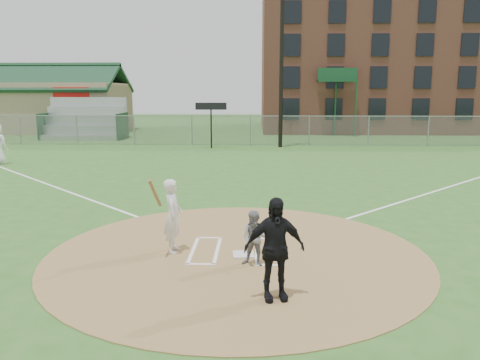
{
  "coord_description": "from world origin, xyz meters",
  "views": [
    {
      "loc": [
        0.42,
        -9.95,
        3.53
      ],
      "look_at": [
        0.0,
        2.0,
        1.3
      ],
      "focal_mm": 35.0,
      "sensor_mm": 36.0,
      "label": 1
    }
  ],
  "objects_px": {
    "umpire": "(274,249)",
    "catcher": "(255,238)",
    "home_plate": "(244,254)",
    "batter_at_plate": "(173,216)"
  },
  "relations": [
    {
      "from": "umpire",
      "to": "catcher",
      "type": "bearing_deg",
      "value": 90.01
    },
    {
      "from": "home_plate",
      "to": "umpire",
      "type": "relative_size",
      "value": 0.26
    },
    {
      "from": "catcher",
      "to": "batter_at_plate",
      "type": "height_order",
      "value": "batter_at_plate"
    },
    {
      "from": "catcher",
      "to": "umpire",
      "type": "xyz_separation_m",
      "value": [
        0.33,
        -1.59,
        0.33
      ]
    },
    {
      "from": "home_plate",
      "to": "catcher",
      "type": "height_order",
      "value": "catcher"
    },
    {
      "from": "home_plate",
      "to": "umpire",
      "type": "distance_m",
      "value": 2.43
    },
    {
      "from": "home_plate",
      "to": "batter_at_plate",
      "type": "bearing_deg",
      "value": 173.55
    },
    {
      "from": "catcher",
      "to": "umpire",
      "type": "relative_size",
      "value": 0.64
    },
    {
      "from": "batter_at_plate",
      "to": "home_plate",
      "type": "bearing_deg",
      "value": -6.45
    },
    {
      "from": "home_plate",
      "to": "batter_at_plate",
      "type": "relative_size",
      "value": 0.26
    }
  ]
}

